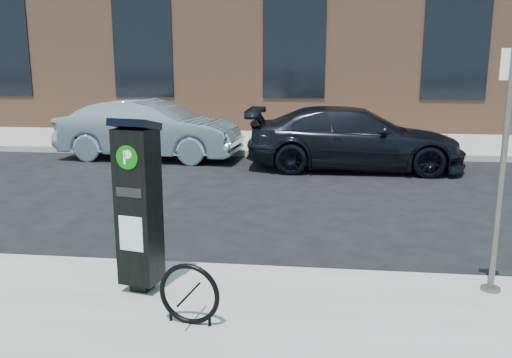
% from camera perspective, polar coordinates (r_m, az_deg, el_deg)
% --- Properties ---
extents(ground, '(120.00, 120.00, 0.00)m').
position_cam_1_polar(ground, '(6.41, -2.10, -10.37)').
color(ground, black).
rests_on(ground, ground).
extents(sidewalk_far, '(60.00, 12.00, 0.15)m').
position_cam_1_polar(sidewalk_far, '(20.00, 4.21, 5.54)').
color(sidewalk_far, gray).
rests_on(sidewalk_far, ground).
extents(curb_near, '(60.00, 0.12, 0.16)m').
position_cam_1_polar(curb_near, '(6.36, -2.14, -9.82)').
color(curb_near, '#9E9B93').
rests_on(curb_near, ground).
extents(curb_far, '(60.00, 0.12, 0.16)m').
position_cam_1_polar(curb_far, '(14.09, 3.01, 2.62)').
color(curb_far, '#9E9B93').
rests_on(curb_far, ground).
extents(building, '(28.00, 10.05, 8.25)m').
position_cam_1_polar(building, '(22.91, 4.76, 16.62)').
color(building, brown).
rests_on(building, ground).
extents(parking_kiosk, '(0.48, 0.44, 1.79)m').
position_cam_1_polar(parking_kiosk, '(5.58, -12.27, -2.56)').
color(parking_kiosk, black).
rests_on(parking_kiosk, sidewalk_near).
extents(sign_pole, '(0.21, 0.20, 2.49)m').
position_cam_1_polar(sign_pole, '(5.88, 24.48, 0.55)').
color(sign_pole, '#4F4B45').
rests_on(sign_pole, sidewalk_near).
extents(bike_rack, '(0.58, 0.14, 0.58)m').
position_cam_1_polar(bike_rack, '(4.99, -7.04, -11.96)').
color(bike_rack, black).
rests_on(bike_rack, sidewalk_near).
extents(car_silver, '(4.65, 1.88, 1.50)m').
position_cam_1_polar(car_silver, '(14.03, -11.13, 5.15)').
color(car_silver, '#869DAB').
rests_on(car_silver, ground).
extents(car_dark, '(4.92, 2.03, 1.42)m').
position_cam_1_polar(car_dark, '(12.67, 10.28, 4.24)').
color(car_dark, black).
rests_on(car_dark, ground).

